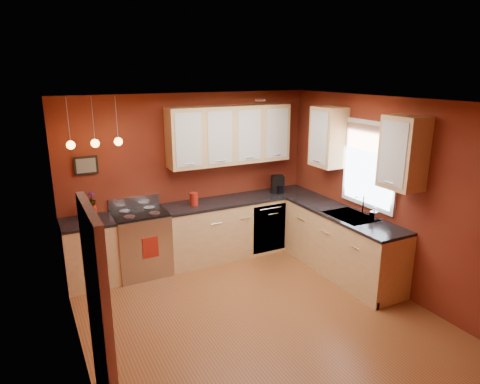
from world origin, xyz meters
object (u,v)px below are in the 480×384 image
gas_range (142,242)px  sink (351,218)px  coffee_maker (278,185)px  soap_pump (374,214)px  red_canister (194,199)px

gas_range → sink: bearing=-29.8°
sink → coffee_maker: 1.53m
gas_range → soap_pump: (2.77, -1.79, 0.55)m
sink → red_canister: 2.32m
gas_range → red_canister: bearing=-1.5°
coffee_maker → sink: bearing=-60.6°
sink → soap_pump: sink is taller
coffee_maker → soap_pump: size_ratio=1.52×
sink → gas_range: bearing=150.2°
gas_range → coffee_maker: coffee_maker is taller
sink → soap_pump: 0.34m
gas_range → soap_pump: soap_pump is taller
gas_range → soap_pump: size_ratio=5.79×
red_canister → soap_pump: 2.62m
sink → soap_pump: (0.14, -0.29, 0.12)m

